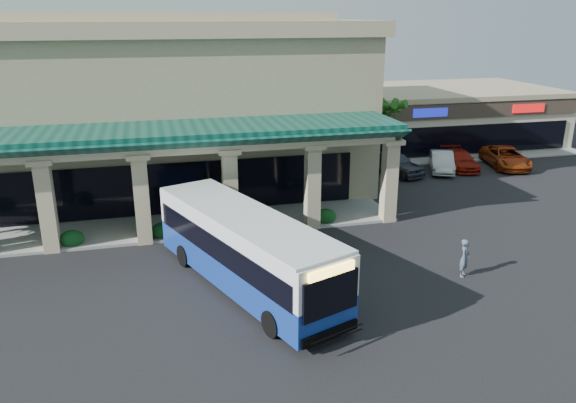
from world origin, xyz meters
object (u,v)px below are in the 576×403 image
object	(u,v)px
car_white	(442,162)
car_gray	(506,157)
pedestrian	(465,258)
car_red	(460,160)
transit_bus	(245,251)
car_silver	(394,163)

from	to	relation	value
car_white	car_gray	size ratio (longest dim) A/B	0.82
pedestrian	car_gray	size ratio (longest dim) A/B	0.32
car_red	car_gray	xyz separation A→B (m)	(3.69, -0.45, 0.08)
transit_bus	car_red	distance (m)	24.80
transit_bus	car_silver	world-z (taller)	transit_bus
car_silver	car_white	bearing A→B (deg)	-23.70
transit_bus	car_silver	xyz separation A→B (m)	(13.78, 15.27, -0.83)
car_silver	car_white	size ratio (longest dim) A/B	1.10
car_red	car_gray	bearing A→B (deg)	3.26
transit_bus	pedestrian	world-z (taller)	transit_bus
transit_bus	car_white	size ratio (longest dim) A/B	2.64
transit_bus	car_silver	distance (m)	20.58
pedestrian	car_gray	distance (m)	21.10
car_gray	car_red	bearing A→B (deg)	-173.91
car_silver	car_red	xyz separation A→B (m)	(5.54, 0.26, -0.16)
car_gray	pedestrian	bearing A→B (deg)	-116.04
transit_bus	pedestrian	distance (m)	9.85
pedestrian	car_white	world-z (taller)	pedestrian
car_silver	car_white	world-z (taller)	car_silver
pedestrian	car_gray	bearing A→B (deg)	5.96
transit_bus	car_gray	distance (m)	27.53
car_silver	pedestrian	bearing A→B (deg)	-125.02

